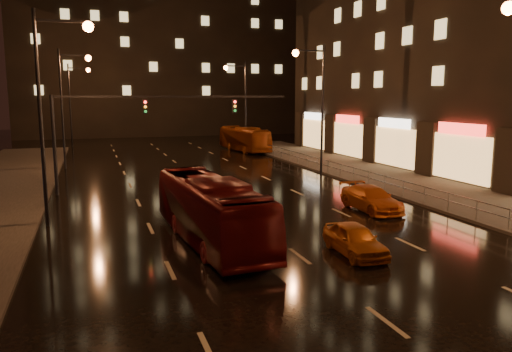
# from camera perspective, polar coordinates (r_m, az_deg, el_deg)

# --- Properties ---
(ground) EXTENTS (140.00, 140.00, 0.00)m
(ground) POSITION_cam_1_polar(r_m,az_deg,el_deg) (34.44, -5.61, -1.18)
(ground) COLOR black
(ground) RESTS_ON ground
(sidewalk_right) EXTENTS (7.00, 70.00, 0.15)m
(sidewalk_right) POSITION_cam_1_polar(r_m,az_deg,el_deg) (35.54, 18.07, -1.15)
(sidewalk_right) COLOR #38332D
(sidewalk_right) RESTS_ON ground
(building_distant) EXTENTS (44.00, 16.00, 36.00)m
(building_distant) POSITION_cam_1_polar(r_m,az_deg,el_deg) (86.65, -11.11, 16.80)
(building_distant) COLOR black
(building_distant) RESTS_ON ground
(traffic_signal) EXTENTS (15.31, 0.32, 6.20)m
(traffic_signal) POSITION_cam_1_polar(r_m,az_deg,el_deg) (33.18, -14.34, 6.43)
(traffic_signal) COLOR black
(traffic_signal) RESTS_ON ground
(railing_right) EXTENTS (0.05, 56.00, 1.00)m
(railing_right) POSITION_cam_1_polar(r_m,az_deg,el_deg) (36.11, 11.09, 0.61)
(railing_right) COLOR #99999E
(railing_right) RESTS_ON sidewalk_right
(bus_red) EXTENTS (3.06, 10.03, 2.75)m
(bus_red) POSITION_cam_1_polar(r_m,az_deg,el_deg) (21.12, -5.21, -3.90)
(bus_red) COLOR #5D0D0E
(bus_red) RESTS_ON ground
(bus_curb) EXTENTS (3.31, 10.00, 2.73)m
(bus_curb) POSITION_cam_1_polar(r_m,az_deg,el_deg) (56.34, -1.36, 4.24)
(bus_curb) COLOR #953E0E
(bus_curb) RESTS_ON ground
(taxi_near) EXTENTS (1.61, 3.65, 1.22)m
(taxi_near) POSITION_cam_1_polar(r_m,az_deg,el_deg) (19.91, 11.23, -7.12)
(taxi_near) COLOR #BD5C11
(taxi_near) RESTS_ON ground
(taxi_far) EXTENTS (1.87, 4.52, 1.31)m
(taxi_far) POSITION_cam_1_polar(r_m,az_deg,el_deg) (27.65, 13.04, -2.53)
(taxi_far) COLOR orange
(taxi_far) RESTS_ON ground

